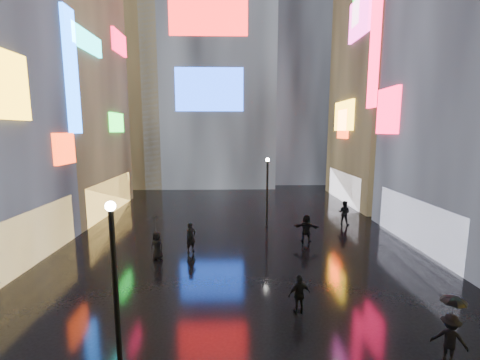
{
  "coord_description": "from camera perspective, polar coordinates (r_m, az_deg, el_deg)",
  "views": [
    {
      "loc": [
        -0.35,
        -2.05,
        7.14
      ],
      "look_at": [
        0.0,
        12.0,
        5.0
      ],
      "focal_mm": 24.0,
      "sensor_mm": 36.0,
      "label": 1
    }
  ],
  "objects": [
    {
      "name": "building_left_far",
      "position": [
        32.34,
        -31.38,
        14.26
      ],
      "size": [
        10.28,
        12.0,
        22.0
      ],
      "color": "black",
      "rests_on": "ground"
    },
    {
      "name": "building_right_far",
      "position": [
        36.61,
        26.57,
        18.55
      ],
      "size": [
        10.28,
        12.0,
        28.0
      ],
      "color": "black",
      "rests_on": "ground"
    },
    {
      "name": "lamp_near",
      "position": [
        10.43,
        -21.37,
        -15.68
      ],
      "size": [
        0.3,
        0.3,
        5.2
      ],
      "color": "black",
      "rests_on": "ground"
    },
    {
      "name": "tower_flank_right",
      "position": [
        49.93,
        10.0,
        19.93
      ],
      "size": [
        12.0,
        12.0,
        34.0
      ],
      "primitive_type": "cube",
      "color": "black",
      "rests_on": "ground"
    },
    {
      "name": "pedestrian_5",
      "position": [
        21.45,
        11.7,
        -8.42
      ],
      "size": [
        1.76,
        0.9,
        1.81
      ],
      "primitive_type": "imported",
      "rotation": [
        0.0,
        0.0,
        2.91
      ],
      "color": "black",
      "rests_on": "ground"
    },
    {
      "name": "tower_main",
      "position": [
        48.14,
        -5.0,
        25.38
      ],
      "size": [
        16.0,
        14.2,
        42.0
      ],
      "color": "black",
      "rests_on": "ground"
    },
    {
      "name": "pedestrian_6",
      "position": [
        19.55,
        -8.73,
        -10.09
      ],
      "size": [
        0.77,
        0.74,
        1.78
      ],
      "primitive_type": "imported",
      "rotation": [
        0.0,
        0.0,
        0.68
      ],
      "color": "black",
      "rests_on": "ground"
    },
    {
      "name": "tower_flank_left",
      "position": [
        46.49,
        -19.21,
        15.44
      ],
      "size": [
        10.0,
        10.0,
        26.0
      ],
      "primitive_type": "cube",
      "color": "black",
      "rests_on": "ground"
    },
    {
      "name": "ground",
      "position": [
        23.18,
        -0.5,
        -9.28
      ],
      "size": [
        140.0,
        140.0,
        0.0
      ],
      "primitive_type": "plane",
      "color": "black",
      "rests_on": "ground"
    },
    {
      "name": "lamp_far",
      "position": [
        24.1,
        4.87,
        -1.39
      ],
      "size": [
        0.3,
        0.3,
        5.2
      ],
      "color": "black",
      "rests_on": "ground"
    },
    {
      "name": "pedestrian_3",
      "position": [
        13.61,
        10.52,
        -19.36
      ],
      "size": [
        0.97,
        0.57,
        1.56
      ],
      "primitive_type": "imported",
      "rotation": [
        0.0,
        0.0,
        3.36
      ],
      "color": "black",
      "rests_on": "ground"
    },
    {
      "name": "umbrella_2",
      "position": [
        18.61,
        -14.69,
        -7.56
      ],
      "size": [
        1.27,
        1.25,
        0.94
      ],
      "primitive_type": "imported",
      "rotation": [
        0.0,
        0.0,
        1.82
      ],
      "color": "black",
      "rests_on": "pedestrian_4"
    },
    {
      "name": "pedestrian_4",
      "position": [
        18.99,
        -14.54,
        -11.2
      ],
      "size": [
        0.89,
        0.72,
        1.56
      ],
      "primitive_type": "imported",
      "rotation": [
        0.0,
        0.0,
        -0.34
      ],
      "color": "black",
      "rests_on": "ground"
    },
    {
      "name": "pedestrian_7",
      "position": [
        26.05,
        18.01,
        -5.55
      ],
      "size": [
        1.15,
        1.09,
        1.87
      ],
      "primitive_type": "imported",
      "rotation": [
        0.0,
        0.0,
        2.56
      ],
      "color": "black",
      "rests_on": "ground"
    },
    {
      "name": "pedestrian_2",
      "position": [
        12.84,
        33.23,
        -22.52
      ],
      "size": [
        1.17,
        1.02,
        1.57
      ],
      "primitive_type": "imported",
      "rotation": [
        0.0,
        0.0,
        2.61
      ],
      "color": "black",
      "rests_on": "ground"
    },
    {
      "name": "umbrella_1",
      "position": [
        12.33,
        33.68,
        -18.06
      ],
      "size": [
        0.78,
        0.78,
        0.64
      ],
      "primitive_type": "imported",
      "rotation": [
        0.0,
        0.0,
        0.07
      ],
      "color": "black",
      "rests_on": "pedestrian_2"
    }
  ]
}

